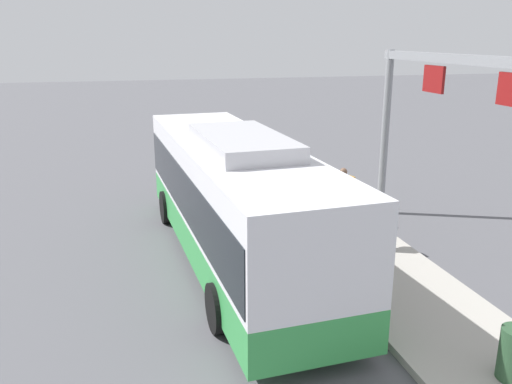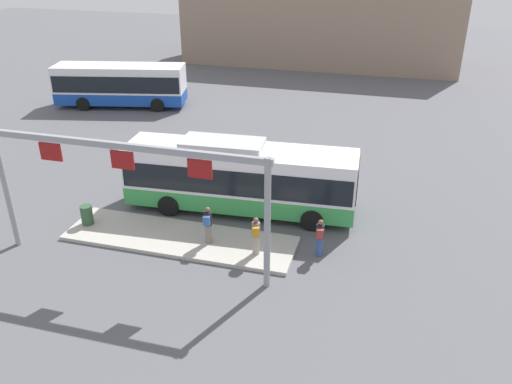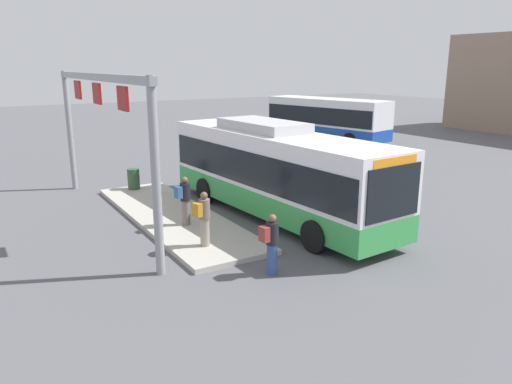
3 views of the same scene
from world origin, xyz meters
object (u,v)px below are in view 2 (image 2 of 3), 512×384
object	(u,v)px
bus_main	(240,175)
person_waiting_mid	(208,224)
trash_bin	(87,215)
bus_background_left	(120,83)
person_boarding	(320,237)
person_waiting_near	(256,235)

from	to	relation	value
bus_main	person_waiting_mid	xyz separation A→B (m)	(-0.34, -3.44, -0.76)
bus_main	trash_bin	size ratio (longest dim) A/B	12.04
bus_background_left	person_waiting_mid	size ratio (longest dim) A/B	5.90
person_boarding	person_waiting_mid	world-z (taller)	person_waiting_mid
bus_background_left	person_waiting_near	size ratio (longest dim) A/B	5.90
person_boarding	person_waiting_near	distance (m)	2.59
bus_background_left	trash_bin	xyz separation A→B (m)	(7.34, -16.82, -1.17)
person_boarding	bus_background_left	bearing A→B (deg)	42.23
bus_main	person_boarding	xyz separation A→B (m)	(4.27, -2.96, -0.92)
bus_background_left	trash_bin	distance (m)	18.39
person_boarding	person_waiting_near	xyz separation A→B (m)	(-2.46, -0.79, 0.16)
bus_background_left	person_waiting_mid	bearing A→B (deg)	-64.66
bus_main	bus_background_left	size ratio (longest dim) A/B	1.10
bus_main	person_boarding	size ratio (longest dim) A/B	6.49
person_boarding	person_waiting_mid	distance (m)	4.64
person_waiting_mid	person_boarding	bearing A→B (deg)	-91.83
bus_main	trash_bin	distance (m)	7.09
person_waiting_near	trash_bin	world-z (taller)	person_waiting_near
bus_main	bus_background_left	bearing A→B (deg)	131.54
bus_main	person_waiting_near	world-z (taller)	bus_main
person_boarding	person_waiting_mid	size ratio (longest dim) A/B	1.00
person_waiting_near	person_waiting_mid	xyz separation A→B (m)	(-2.15, 0.31, 0.00)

